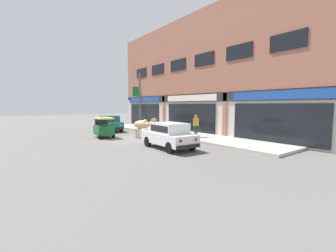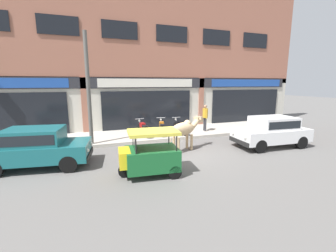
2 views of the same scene
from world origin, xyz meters
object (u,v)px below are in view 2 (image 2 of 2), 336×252
object	(u,v)px
motorcycle_1	(162,128)
utility_pole	(88,90)
auto_rickshaw	(150,156)
motorcycle_0	(143,129)
cow	(185,129)
motorcycle_2	(180,127)
car_0	(37,146)
car_1	(272,130)
pedestrian	(205,115)

from	to	relation	value
motorcycle_1	utility_pole	xyz separation A→B (m)	(-3.82, -0.79, 2.20)
auto_rickshaw	motorcycle_0	size ratio (longest dim) A/B	1.13
cow	motorcycle_2	xyz separation A→B (m)	(0.93, 2.68, -0.46)
motorcycle_0	motorcycle_1	bearing A→B (deg)	-1.32
car_0	motorcycle_2	world-z (taller)	car_0
cow	motorcycle_1	world-z (taller)	cow
car_0	utility_pole	size ratio (longest dim) A/B	0.73
cow	car_0	xyz separation A→B (m)	(-5.87, -0.09, -0.19)
motorcycle_0	motorcycle_2	bearing A→B (deg)	-5.69
cow	auto_rickshaw	xyz separation A→B (m)	(-2.22, -2.14, -0.35)
utility_pole	car_1	bearing A→B (deg)	-19.54
cow	pedestrian	xyz separation A→B (m)	(2.63, 2.82, 0.14)
car_1	motorcycle_2	bearing A→B (deg)	133.17
car_0	motorcycle_1	xyz separation A→B (m)	(5.73, 2.95, -0.26)
motorcycle_1	motorcycle_2	world-z (taller)	same
motorcycle_2	pedestrian	size ratio (longest dim) A/B	1.13
car_1	motorcycle_1	xyz separation A→B (m)	(-4.36, 3.70, -0.26)
car_1	motorcycle_2	xyz separation A→B (m)	(-3.29, 3.51, -0.26)
motorcycle_2	utility_pole	distance (m)	5.40
auto_rickshaw	motorcycle_0	world-z (taller)	auto_rickshaw
car_0	car_1	xyz separation A→B (m)	(10.09, -0.75, 0.00)
cow	utility_pole	bearing A→B (deg)	152.38
motorcycle_2	utility_pole	bearing A→B (deg)	-172.97
utility_pole	cow	bearing A→B (deg)	-27.62
motorcycle_1	utility_pole	distance (m)	4.48
car_1	auto_rickshaw	distance (m)	6.58
car_0	pedestrian	size ratio (longest dim) A/B	2.36
car_1	motorcycle_2	distance (m)	4.82
motorcycle_0	motorcycle_1	xyz separation A→B (m)	(1.07, -0.02, 0.00)
auto_rickshaw	motorcycle_1	distance (m)	5.42
motorcycle_2	cow	bearing A→B (deg)	-109.26
motorcycle_1	pedestrian	world-z (taller)	pedestrian
car_0	motorcycle_1	size ratio (longest dim) A/B	2.12
car_0	utility_pole	xyz separation A→B (m)	(1.91, 2.16, 1.94)
car_1	motorcycle_2	size ratio (longest dim) A/B	2.03
car_0	auto_rickshaw	world-z (taller)	auto_rickshaw
cow	utility_pole	world-z (taller)	utility_pole
motorcycle_2	pedestrian	xyz separation A→B (m)	(1.70, 0.15, 0.60)
motorcycle_0	utility_pole	size ratio (longest dim) A/B	0.35
cow	motorcycle_1	distance (m)	2.90
car_1	utility_pole	bearing A→B (deg)	160.46
motorcycle_1	auto_rickshaw	bearing A→B (deg)	-112.67
motorcycle_0	motorcycle_1	world-z (taller)	same
pedestrian	utility_pole	distance (m)	6.83
car_1	cow	bearing A→B (deg)	168.85
motorcycle_0	utility_pole	world-z (taller)	utility_pole
cow	auto_rickshaw	bearing A→B (deg)	-136.11
pedestrian	car_0	bearing A→B (deg)	-161.09
car_0	auto_rickshaw	distance (m)	4.19
auto_rickshaw	pedestrian	xyz separation A→B (m)	(4.86, 4.96, 0.49)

